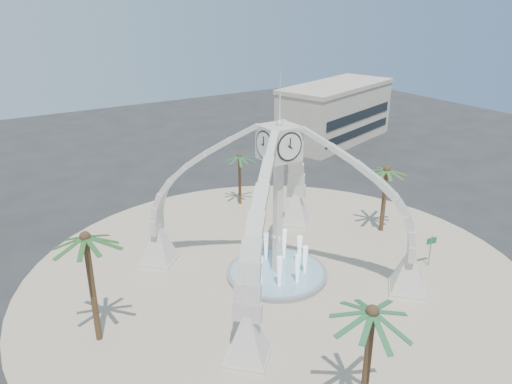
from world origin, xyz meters
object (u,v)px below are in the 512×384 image
palm_west (85,239)px  palm_south (372,313)px  palm_north (239,157)px  palm_east (387,170)px  fountain (277,273)px  street_sign (431,244)px  clock_tower (278,201)px

palm_west → palm_south: palm_west is taller
palm_north → palm_east: bearing=-57.7°
fountain → street_sign: bearing=-25.4°
palm_north → street_sign: palm_north is taller
fountain → street_sign: 12.80m
palm_east → palm_south: (-17.02, -15.37, 0.24)m
clock_tower → palm_west: clock_tower is taller
palm_east → clock_tower: bearing=-173.8°
clock_tower → palm_east: bearing=6.2°
palm_east → street_sign: palm_east is taller
palm_south → fountain: bearing=73.9°
clock_tower → palm_west: (-14.26, -0.31, 0.86)m
palm_north → palm_south: 29.51m
fountain → palm_north: palm_north is taller
clock_tower → palm_south: size_ratio=2.48×
palm_south → palm_north: bearing=72.2°
fountain → palm_north: 15.81m
street_sign → clock_tower: bearing=165.9°
palm_east → street_sign: 8.13m
palm_east → palm_west: palm_west is taller
clock_tower → palm_east: clock_tower is taller
palm_west → street_sign: bearing=-11.3°
fountain → street_sign: size_ratio=2.86×
palm_north → palm_south: size_ratio=0.83×
fountain → palm_west: palm_west is taller
palm_east → palm_west: (-27.27, -1.73, 1.25)m
palm_west → palm_north: 24.14m
palm_north → street_sign: (6.49, -19.57, -3.31)m
palm_north → clock_tower: bearing=-109.4°
palm_east → palm_west: size_ratio=0.84×
clock_tower → palm_north: 15.03m
palm_west → street_sign: 26.77m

